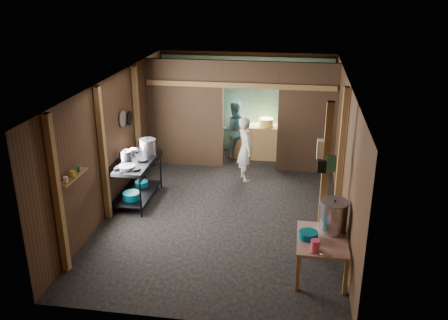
% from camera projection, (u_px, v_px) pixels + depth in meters
% --- Properties ---
extents(floor, '(4.50, 7.00, 0.00)m').
position_uv_depth(floor, '(226.00, 207.00, 9.88)').
color(floor, black).
rests_on(floor, ground).
extents(ceiling, '(4.50, 7.00, 0.00)m').
position_uv_depth(ceiling, '(226.00, 81.00, 8.94)').
color(ceiling, '#504B46').
rests_on(ceiling, ground).
extents(wall_back, '(4.50, 0.00, 2.60)m').
position_uv_depth(wall_back, '(246.00, 102.00, 12.63)').
color(wall_back, '#4C301A').
rests_on(wall_back, ground).
extents(wall_front, '(4.50, 0.00, 2.60)m').
position_uv_depth(wall_front, '(184.00, 237.00, 6.18)').
color(wall_front, '#4C301A').
rests_on(wall_front, ground).
extents(wall_left, '(0.00, 7.00, 2.60)m').
position_uv_depth(wall_left, '(115.00, 141.00, 9.73)').
color(wall_left, '#4C301A').
rests_on(wall_left, ground).
extents(wall_right, '(0.00, 7.00, 2.60)m').
position_uv_depth(wall_right, '(344.00, 153.00, 9.08)').
color(wall_right, '#4C301A').
rests_on(wall_right, ground).
extents(partition_left, '(1.85, 0.10, 2.60)m').
position_uv_depth(partition_left, '(185.00, 114.00, 11.62)').
color(partition_left, brown).
rests_on(partition_left, floor).
extents(partition_right, '(1.35, 0.10, 2.60)m').
position_uv_depth(partition_right, '(307.00, 119.00, 11.21)').
color(partition_right, brown).
rests_on(partition_right, floor).
extents(partition_header, '(1.30, 0.10, 0.60)m').
position_uv_depth(partition_header, '(251.00, 74.00, 11.04)').
color(partition_header, brown).
rests_on(partition_header, wall_back).
extents(turquoise_panel, '(4.40, 0.06, 2.50)m').
position_uv_depth(turquoise_panel, '(246.00, 105.00, 12.59)').
color(turquoise_panel, '#7FBBB0').
rests_on(turquoise_panel, wall_back).
extents(back_counter, '(1.20, 0.50, 0.85)m').
position_uv_depth(back_counter, '(255.00, 141.00, 12.40)').
color(back_counter, '#A27743').
rests_on(back_counter, floor).
extents(wall_clock, '(0.20, 0.03, 0.20)m').
position_uv_depth(wall_clock, '(256.00, 81.00, 12.29)').
color(wall_clock, silver).
rests_on(wall_clock, wall_back).
extents(post_left_a, '(0.10, 0.12, 2.60)m').
position_uv_depth(post_left_a, '(57.00, 196.00, 7.32)').
color(post_left_a, '#A27743').
rests_on(post_left_a, floor).
extents(post_left_b, '(0.10, 0.12, 2.60)m').
position_uv_depth(post_left_b, '(103.00, 155.00, 8.98)').
color(post_left_b, '#A27743').
rests_on(post_left_b, floor).
extents(post_left_c, '(0.10, 0.12, 2.60)m').
position_uv_depth(post_left_c, '(138.00, 124.00, 10.83)').
color(post_left_c, '#A27743').
rests_on(post_left_c, floor).
extents(post_right, '(0.10, 0.12, 2.60)m').
position_uv_depth(post_right, '(341.00, 156.00, 8.91)').
color(post_right, '#A27743').
rests_on(post_right, floor).
extents(post_free, '(0.12, 0.12, 2.60)m').
position_uv_depth(post_free, '(325.00, 179.00, 7.94)').
color(post_free, '#A27743').
rests_on(post_free, floor).
extents(cross_beam, '(4.40, 0.12, 0.12)m').
position_uv_depth(cross_beam, '(240.00, 85.00, 11.12)').
color(cross_beam, '#A27743').
rests_on(cross_beam, wall_left).
extents(pan_lid_big, '(0.03, 0.34, 0.34)m').
position_uv_depth(pan_lid_big, '(123.00, 119.00, 9.97)').
color(pan_lid_big, gray).
rests_on(pan_lid_big, wall_left).
extents(pan_lid_small, '(0.03, 0.30, 0.30)m').
position_uv_depth(pan_lid_small, '(129.00, 118.00, 10.37)').
color(pan_lid_small, black).
rests_on(pan_lid_small, wall_left).
extents(wall_shelf, '(0.14, 0.80, 0.03)m').
position_uv_depth(wall_shelf, '(73.00, 177.00, 7.75)').
color(wall_shelf, '#A27743').
rests_on(wall_shelf, wall_left).
extents(jar_white, '(0.07, 0.07, 0.10)m').
position_uv_depth(jar_white, '(66.00, 180.00, 7.49)').
color(jar_white, silver).
rests_on(jar_white, wall_shelf).
extents(jar_yellow, '(0.08, 0.08, 0.10)m').
position_uv_depth(jar_yellow, '(73.00, 174.00, 7.72)').
color(jar_yellow, '#F6DA49').
rests_on(jar_yellow, wall_shelf).
extents(jar_green, '(0.06, 0.06, 0.10)m').
position_uv_depth(jar_green, '(79.00, 168.00, 7.92)').
color(jar_green, '#318151').
rests_on(jar_green, wall_shelf).
extents(bag_white, '(0.22, 0.15, 0.32)m').
position_uv_depth(bag_white, '(324.00, 150.00, 7.85)').
color(bag_white, silver).
rests_on(bag_white, post_free).
extents(bag_green, '(0.16, 0.12, 0.24)m').
position_uv_depth(bag_green, '(331.00, 163.00, 7.77)').
color(bag_green, '#318151').
rests_on(bag_green, post_free).
extents(bag_black, '(0.14, 0.10, 0.20)m').
position_uv_depth(bag_black, '(322.00, 166.00, 7.79)').
color(bag_black, black).
rests_on(bag_black, post_free).
extents(gas_range, '(0.79, 1.53, 0.90)m').
position_uv_depth(gas_range, '(136.00, 181.00, 9.99)').
color(gas_range, black).
rests_on(gas_range, floor).
extents(prep_table, '(0.77, 1.06, 0.63)m').
position_uv_depth(prep_table, '(321.00, 256.00, 7.58)').
color(prep_table, tan).
rests_on(prep_table, floor).
extents(stove_pot_large, '(0.34, 0.34, 0.34)m').
position_uv_depth(stove_pot_large, '(148.00, 147.00, 10.13)').
color(stove_pot_large, silver).
rests_on(stove_pot_large, gas_range).
extents(stove_pot_med, '(0.28, 0.28, 0.22)m').
position_uv_depth(stove_pot_med, '(126.00, 156.00, 9.80)').
color(stove_pot_med, silver).
rests_on(stove_pot_med, gas_range).
extents(stove_saucepan, '(0.21, 0.21, 0.11)m').
position_uv_depth(stove_saucepan, '(132.00, 151.00, 10.17)').
color(stove_saucepan, silver).
rests_on(stove_saucepan, gas_range).
extents(frying_pan, '(0.40, 0.59, 0.08)m').
position_uv_depth(frying_pan, '(127.00, 167.00, 9.42)').
color(frying_pan, gray).
rests_on(frying_pan, gas_range).
extents(blue_tub_front, '(0.35, 0.35, 0.14)m').
position_uv_depth(blue_tub_front, '(132.00, 196.00, 9.79)').
color(blue_tub_front, '#045D6F').
rests_on(blue_tub_front, gas_range).
extents(blue_tub_back, '(0.28, 0.28, 0.11)m').
position_uv_depth(blue_tub_back, '(141.00, 184.00, 10.38)').
color(blue_tub_back, '#045D6F').
rests_on(blue_tub_back, gas_range).
extents(stock_pot, '(0.53, 0.53, 0.53)m').
position_uv_depth(stock_pot, '(333.00, 217.00, 7.62)').
color(stock_pot, silver).
rests_on(stock_pot, prep_table).
extents(wash_basin, '(0.34, 0.34, 0.11)m').
position_uv_depth(wash_basin, '(308.00, 235.00, 7.46)').
color(wash_basin, '#045D6F').
rests_on(wash_basin, prep_table).
extents(pink_bucket, '(0.16, 0.16, 0.16)m').
position_uv_depth(pink_bucket, '(315.00, 245.00, 7.13)').
color(pink_bucket, '#ED4577').
rests_on(pink_bucket, prep_table).
extents(knife, '(0.30, 0.08, 0.01)m').
position_uv_depth(knife, '(321.00, 254.00, 7.04)').
color(knife, silver).
rests_on(knife, prep_table).
extents(yellow_tub, '(0.35, 0.35, 0.20)m').
position_uv_depth(yellow_tub, '(266.00, 122.00, 12.17)').
color(yellow_tub, '#F6DA49').
rests_on(yellow_tub, back_counter).
extents(red_cup, '(0.11, 0.11, 0.13)m').
position_uv_depth(red_cup, '(245.00, 123.00, 12.26)').
color(red_cup, red).
rests_on(red_cup, back_counter).
extents(cook, '(0.55, 0.64, 1.49)m').
position_uv_depth(cook, '(245.00, 149.00, 10.91)').
color(cook, beige).
rests_on(cook, floor).
extents(worker_back, '(0.86, 0.76, 1.47)m').
position_uv_depth(worker_back, '(234.00, 130.00, 12.29)').
color(worker_back, teal).
rests_on(worker_back, floor).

